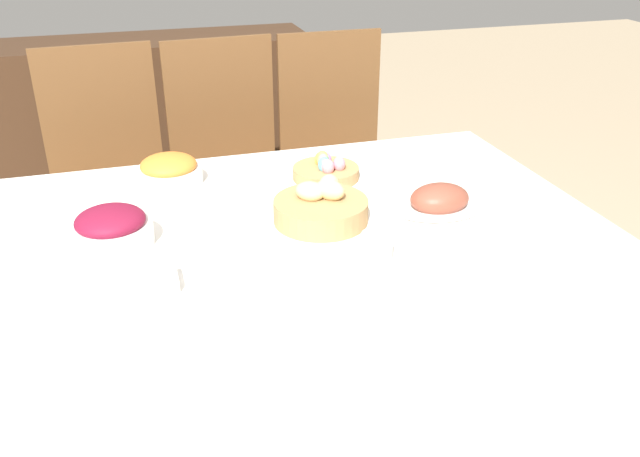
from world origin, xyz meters
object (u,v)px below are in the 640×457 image
Objects in this scene: beet_salad_bowl at (111,228)px; drinking_cup at (377,248)px; chair_far_center at (231,169)px; sideboard at (151,127)px; egg_basket at (326,170)px; chair_far_left at (111,182)px; fork at (234,331)px; bread_basket at (322,206)px; butter_dish at (147,282)px; carrot_bowl at (169,170)px; knife at (377,307)px; ham_platter at (439,201)px; chair_far_right at (337,157)px; dinner_plate at (308,318)px; spoon at (391,304)px.

drinking_cup is (0.58, -0.27, -0.01)m from beet_salad_bowl.
chair_far_center is 0.64× the size of sideboard.
chair_far_left is at bearing 135.18° from egg_basket.
sideboard is at bearing 88.96° from fork.
bread_basket reaches higher than butter_dish.
bread_basket is 1.28× the size of carrot_bowl.
beet_salad_bowl reaches higher than knife.
chair_far_right is at bearing 88.93° from ham_platter.
beet_salad_bowl is (-0.17, -0.35, 0.00)m from carrot_bowl.
bread_basket is at bearing 69.63° from dinner_plate.
knife is (0.15, 0.00, -0.00)m from dinner_plate.
dinner_plate reaches higher than fork.
dinner_plate is at bearing -35.41° from butter_dish.
ham_platter reaches higher than knife.
chair_far_left is 5.08× the size of beet_salad_bowl.
butter_dish is (-0.12, -2.05, 0.30)m from sideboard.
dinner_plate is (-0.16, -0.43, -0.04)m from bread_basket.
dinner_plate is 0.37m from butter_dish.
fork is at bearing -89.25° from sideboard.
ham_platter is 1.27× the size of beet_salad_bowl.
beet_salad_bowl reaches higher than carrot_bowl.
chair_far_left is 1.37m from fork.
chair_far_right is at bearing 37.51° from carrot_bowl.
spoon is (0.55, -0.45, -0.04)m from beet_salad_bowl.
bread_basket reaches higher than dinner_plate.
fork and knife have the same top height.
chair_far_left reaches higher than egg_basket.
chair_far_right is 0.96m from ham_platter.
fork is at bearing -86.74° from carrot_bowl.
sideboard is (-0.68, 0.93, -0.10)m from chair_far_right.
bread_basket is at bearing 25.24° from butter_dish.
sideboard is 9.14× the size of knife.
chair_far_center is 0.64m from carrot_bowl.
beet_salad_bowl is at bearing -91.84° from chair_far_left.
beet_salad_bowl is at bearing -95.89° from sideboard.
chair_far_right and chair_far_center have the same top height.
fork is (-0.65, -1.34, 0.19)m from chair_far_right.
sideboard is 1.50m from carrot_bowl.
sideboard is 2.15m from drinking_cup.
ham_platter reaches higher than spoon.
dinner_plate is at bearing -76.84° from chair_far_left.
fork is 2.31× the size of drinking_cup.
spoon is (0.18, 0.00, -0.00)m from dinner_plate.
chair_far_right is at bearing 45.65° from beet_salad_bowl.
spoon is (-0.32, -1.34, 0.19)m from chair_far_right.
bread_basket is at bearing -87.77° from chair_far_center.
chair_far_center is at bearing 78.94° from fork.
fork is at bearing -102.88° from chair_far_center.
ham_platter is at bearing 48.66° from knife.
egg_basket reaches higher than drinking_cup.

